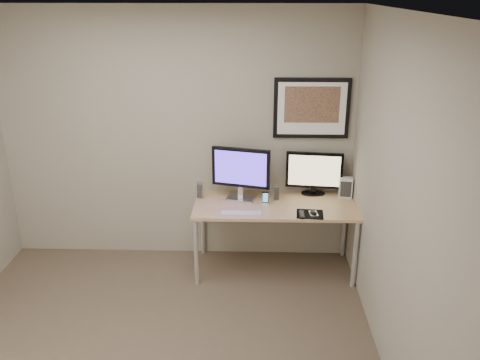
{
  "coord_description": "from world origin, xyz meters",
  "views": [
    {
      "loc": [
        0.79,
        -3.26,
        2.74
      ],
      "look_at": [
        0.66,
        1.1,
        1.08
      ],
      "focal_mm": 38.0,
      "sensor_mm": 36.0,
      "label": 1
    }
  ],
  "objects_px": {
    "framed_art": "(312,108)",
    "monitor_tv": "(314,172)",
    "desk": "(275,210)",
    "speaker_right": "(276,192)",
    "keyboard": "(241,213)",
    "fan_unit": "(346,187)",
    "phone_dock": "(265,198)",
    "monitor_large": "(241,171)",
    "speaker_left": "(200,190)"
  },
  "relations": [
    {
      "from": "desk",
      "to": "speaker_left",
      "type": "distance_m",
      "value": 0.78
    },
    {
      "from": "speaker_left",
      "to": "keyboard",
      "type": "distance_m",
      "value": 0.57
    },
    {
      "from": "monitor_large",
      "to": "speaker_right",
      "type": "distance_m",
      "value": 0.41
    },
    {
      "from": "phone_dock",
      "to": "keyboard",
      "type": "relative_size",
      "value": 0.35
    },
    {
      "from": "phone_dock",
      "to": "keyboard",
      "type": "bearing_deg",
      "value": -141.68
    },
    {
      "from": "monitor_tv",
      "to": "phone_dock",
      "type": "xyz_separation_m",
      "value": [
        -0.5,
        -0.28,
        -0.17
      ]
    },
    {
      "from": "desk",
      "to": "speaker_left",
      "type": "relative_size",
      "value": 9.56
    },
    {
      "from": "framed_art",
      "to": "desk",
      "type": "bearing_deg",
      "value": -136.54
    },
    {
      "from": "speaker_left",
      "to": "speaker_right",
      "type": "bearing_deg",
      "value": 1.82
    },
    {
      "from": "framed_art",
      "to": "monitor_large",
      "type": "xyz_separation_m",
      "value": [
        -0.69,
        -0.21,
        -0.59
      ]
    },
    {
      "from": "monitor_large",
      "to": "monitor_tv",
      "type": "xyz_separation_m",
      "value": [
        0.74,
        0.15,
        -0.06
      ]
    },
    {
      "from": "monitor_large",
      "to": "keyboard",
      "type": "distance_m",
      "value": 0.46
    },
    {
      "from": "desk",
      "to": "framed_art",
      "type": "relative_size",
      "value": 2.13
    },
    {
      "from": "speaker_left",
      "to": "keyboard",
      "type": "xyz_separation_m",
      "value": [
        0.43,
        -0.37,
        -0.08
      ]
    },
    {
      "from": "speaker_right",
      "to": "monitor_large",
      "type": "bearing_deg",
      "value": 165.53
    },
    {
      "from": "keyboard",
      "to": "fan_unit",
      "type": "bearing_deg",
      "value": 22.43
    },
    {
      "from": "framed_art",
      "to": "fan_unit",
      "type": "height_order",
      "value": "framed_art"
    },
    {
      "from": "speaker_right",
      "to": "phone_dock",
      "type": "xyz_separation_m",
      "value": [
        -0.11,
        -0.12,
        -0.01
      ]
    },
    {
      "from": "keyboard",
      "to": "monitor_tv",
      "type": "bearing_deg",
      "value": 34.22
    },
    {
      "from": "speaker_right",
      "to": "keyboard",
      "type": "xyz_separation_m",
      "value": [
        -0.34,
        -0.35,
        -0.07
      ]
    },
    {
      "from": "framed_art",
      "to": "monitor_tv",
      "type": "height_order",
      "value": "framed_art"
    },
    {
      "from": "monitor_tv",
      "to": "monitor_large",
      "type": "bearing_deg",
      "value": -162.26
    },
    {
      "from": "monitor_large",
      "to": "speaker_left",
      "type": "distance_m",
      "value": 0.47
    },
    {
      "from": "speaker_left",
      "to": "fan_unit",
      "type": "bearing_deg",
      "value": 6.6
    },
    {
      "from": "speaker_left",
      "to": "fan_unit",
      "type": "relative_size",
      "value": 0.81
    },
    {
      "from": "monitor_tv",
      "to": "speaker_right",
      "type": "distance_m",
      "value": 0.45
    },
    {
      "from": "phone_dock",
      "to": "keyboard",
      "type": "xyz_separation_m",
      "value": [
        -0.23,
        -0.22,
        -0.06
      ]
    },
    {
      "from": "monitor_large",
      "to": "speaker_right",
      "type": "bearing_deg",
      "value": 12.8
    },
    {
      "from": "framed_art",
      "to": "monitor_tv",
      "type": "distance_m",
      "value": 0.66
    },
    {
      "from": "monitor_tv",
      "to": "fan_unit",
      "type": "bearing_deg",
      "value": -4.76
    },
    {
      "from": "monitor_tv",
      "to": "speaker_right",
      "type": "relative_size",
      "value": 3.62
    },
    {
      "from": "phone_dock",
      "to": "keyboard",
      "type": "distance_m",
      "value": 0.33
    },
    {
      "from": "desk",
      "to": "monitor_tv",
      "type": "height_order",
      "value": "monitor_tv"
    },
    {
      "from": "framed_art",
      "to": "speaker_left",
      "type": "bearing_deg",
      "value": -170.19
    },
    {
      "from": "desk",
      "to": "speaker_right",
      "type": "height_order",
      "value": "speaker_right"
    },
    {
      "from": "speaker_right",
      "to": "fan_unit",
      "type": "relative_size",
      "value": 0.77
    },
    {
      "from": "keyboard",
      "to": "monitor_large",
      "type": "bearing_deg",
      "value": 91.8
    },
    {
      "from": "phone_dock",
      "to": "speaker_right",
      "type": "bearing_deg",
      "value": 42.55
    },
    {
      "from": "monitor_tv",
      "to": "speaker_left",
      "type": "xyz_separation_m",
      "value": [
        -1.16,
        -0.13,
        -0.16
      ]
    },
    {
      "from": "monitor_tv",
      "to": "phone_dock",
      "type": "height_order",
      "value": "monitor_tv"
    },
    {
      "from": "framed_art",
      "to": "phone_dock",
      "type": "height_order",
      "value": "framed_art"
    },
    {
      "from": "phone_dock",
      "to": "desk",
      "type": "bearing_deg",
      "value": -1.19
    },
    {
      "from": "phone_dock",
      "to": "framed_art",
      "type": "bearing_deg",
      "value": 31.15
    },
    {
      "from": "fan_unit",
      "to": "monitor_tv",
      "type": "bearing_deg",
      "value": 178.25
    },
    {
      "from": "keyboard",
      "to": "speaker_left",
      "type": "bearing_deg",
      "value": 138.48
    },
    {
      "from": "monitor_large",
      "to": "monitor_tv",
      "type": "bearing_deg",
      "value": 25.47
    },
    {
      "from": "desk",
      "to": "monitor_large",
      "type": "bearing_deg",
      "value": 160.76
    },
    {
      "from": "monitor_tv",
      "to": "keyboard",
      "type": "distance_m",
      "value": 0.92
    },
    {
      "from": "speaker_right",
      "to": "keyboard",
      "type": "relative_size",
      "value": 0.41
    },
    {
      "from": "monitor_large",
      "to": "speaker_right",
      "type": "xyz_separation_m",
      "value": [
        0.35,
        -0.01,
        -0.22
      ]
    }
  ]
}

